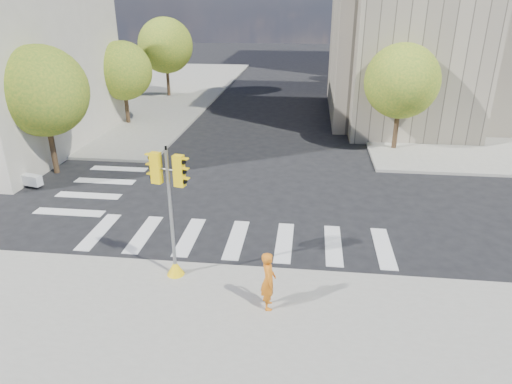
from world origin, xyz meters
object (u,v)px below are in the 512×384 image
lamp_near (400,63)px  traffic_signal (172,224)px  photographer (268,280)px  lamp_far (374,43)px

lamp_near → traffic_signal: size_ratio=1.88×
traffic_signal → photographer: traffic_signal is taller
traffic_signal → photographer: (3.11, -1.32, -0.93)m
lamp_far → traffic_signal: 34.25m
lamp_near → lamp_far: same height
lamp_near → traffic_signal: (-9.63, -18.76, -2.62)m
lamp_near → photographer: (-6.52, -20.08, -3.55)m
lamp_far → traffic_signal: lamp_far is taller
lamp_far → traffic_signal: bearing=-106.4°
lamp_near → lamp_far: 14.00m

